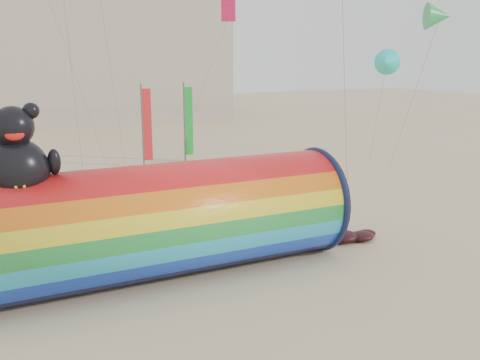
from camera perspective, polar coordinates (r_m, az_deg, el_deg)
name	(u,v)px	position (r m, az deg, el deg)	size (l,w,h in m)	color
ground	(246,258)	(18.65, 0.68, -8.29)	(160.00, 160.00, 0.00)	#CCB58C
windsock_assembly	(156,218)	(16.87, -8.97, -4.02)	(12.28, 3.74, 5.66)	red
kite_handler	(334,214)	(20.88, 9.97, -3.55)	(0.66, 0.43, 1.80)	#54565C
fabric_bundle	(347,236)	(20.66, 11.33, -5.90)	(2.62, 1.35, 0.41)	#3E0B10
festival_banners	(111,128)	(32.89, -13.56, 5.37)	(13.70, 3.41, 5.20)	#59595E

